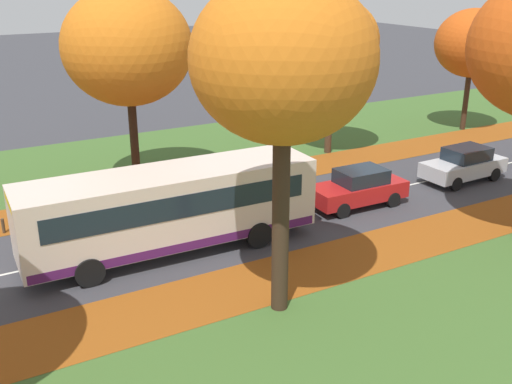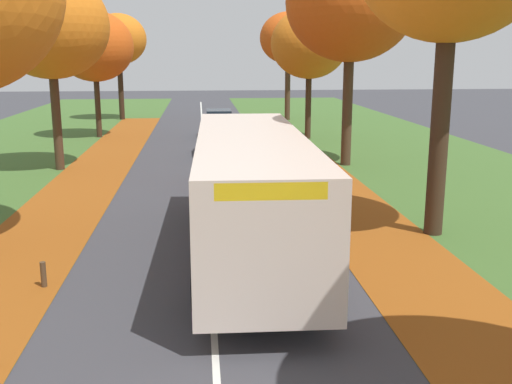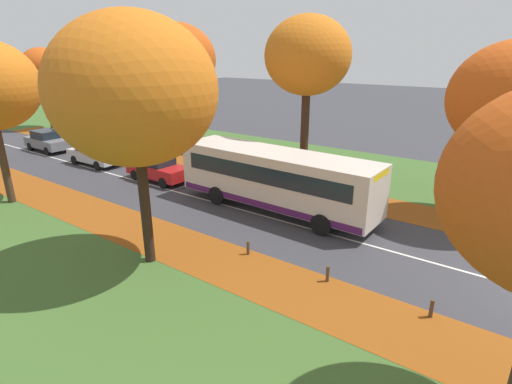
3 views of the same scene
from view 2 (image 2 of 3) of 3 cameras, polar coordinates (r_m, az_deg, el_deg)
name	(u,v)px [view 2 (image 2 of 3)]	position (r m, az deg, el deg)	size (l,w,h in m)	color
leaf_litter_left	(46,228)	(18.11, -19.35, -3.24)	(2.80, 60.00, 0.00)	#8C4714
grass_verge_right	(434,177)	(25.20, 16.57, 1.38)	(12.00, 90.00, 0.01)	#3D6028
leaf_litter_right	(362,220)	(18.20, 10.04, -2.61)	(2.80, 60.00, 0.00)	#8C4714
road_centre_line	(205,181)	(23.39, -4.85, 1.01)	(0.12, 80.00, 0.01)	silver
tree_left_mid	(50,26)	(26.69, -19.06, 14.73)	(4.82, 4.82, 8.16)	#422D1E
tree_left_far	(94,47)	(36.80, -15.15, 13.23)	(4.49, 4.49, 7.31)	#382619
tree_left_distant	(118,40)	(46.68, -12.97, 13.96)	(4.12, 4.12, 7.78)	black
tree_right_mid	(351,3)	(26.80, 9.02, 17.38)	(5.54, 5.54, 9.48)	#422D1E
tree_right_far	(309,44)	(35.17, 5.11, 13.88)	(4.41, 4.41, 7.42)	#382619
tree_right_distant	(288,38)	(45.40, 3.08, 14.40)	(4.18, 4.18, 7.88)	#422D1E
bollard_fourth	(43,275)	(13.58, -19.59, -7.42)	(0.12, 0.12, 0.56)	#4C3823
bus	(251,188)	(14.40, -0.48, 0.40)	(2.86, 10.46, 2.98)	beige
car_red_lead	(228,162)	(22.86, -2.73, 2.83)	(1.86, 4.24, 1.62)	#B21919
car_silver_following	(219,139)	(29.15, -3.55, 5.03)	(1.87, 4.24, 1.62)	#B7BABF
car_grey_third_in_line	(219,124)	(35.84, -3.55, 6.52)	(1.80, 4.21, 1.62)	slate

